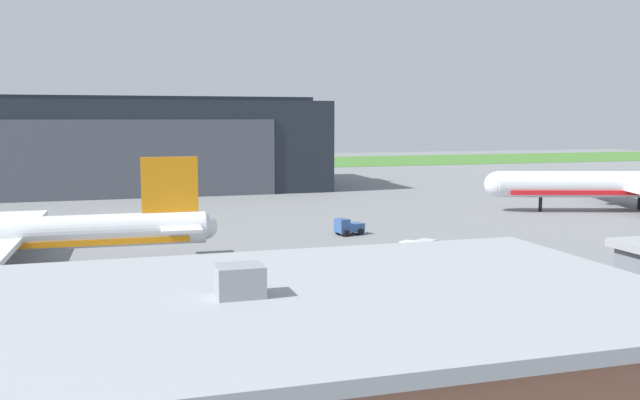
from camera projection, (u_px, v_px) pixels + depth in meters
The scene contains 6 objects.
ground_plane at pixel (294, 264), 72.91m from camera, with size 440.00×440.00×0.00m, color slate.
grass_field_strip at pixel (170, 165), 228.36m from camera, with size 440.00×56.00×0.08m, color #457A30.
maintenance_hangar at pixel (67, 145), 147.12m from camera, with size 106.03×41.77×20.00m.
airliner_far_left at pixel (635, 185), 113.40m from camera, with size 46.84×40.64×14.05m.
baggage_tug at pixel (348, 227), 91.04m from camera, with size 4.09×3.02×2.23m.
ops_van at pixel (418, 249), 74.98m from camera, with size 5.08×4.13×2.28m.
Camera 1 is at (-17.97, -69.36, 15.34)m, focal length 38.90 mm.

